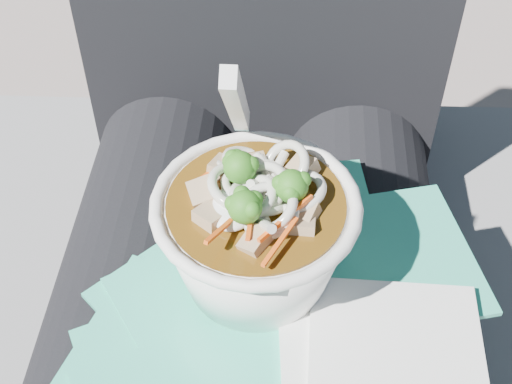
# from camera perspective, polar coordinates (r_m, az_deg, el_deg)

# --- Properties ---
(stone_ledge) EXTENTS (1.01, 0.53, 0.42)m
(stone_ledge) POSITION_cam_1_polar(r_m,az_deg,el_deg) (0.91, 0.07, -13.36)
(stone_ledge) COLOR slate
(stone_ledge) RESTS_ON ground
(lap) EXTENTS (0.33, 0.48, 0.14)m
(lap) POSITION_cam_1_polar(r_m,az_deg,el_deg) (0.59, -0.89, -12.33)
(lap) COLOR black
(lap) RESTS_ON stone_ledge
(person_body) EXTENTS (0.34, 0.94, 0.97)m
(person_body) POSITION_cam_1_polar(r_m,az_deg,el_deg) (0.62, -0.26, -3.36)
(person_body) COLOR black
(person_body) RESTS_ON ground
(plastic_bag) EXTENTS (0.32, 0.37, 0.02)m
(plastic_bag) POSITION_cam_1_polar(r_m,az_deg,el_deg) (0.51, -0.74, -10.72)
(plastic_bag) COLOR #2CB794
(plastic_bag) RESTS_ON lap
(napkins) EXTENTS (0.14, 0.15, 0.01)m
(napkins) POSITION_cam_1_polar(r_m,az_deg,el_deg) (0.49, 10.46, -14.07)
(napkins) COLOR white
(napkins) RESTS_ON plastic_bag
(udon_bowl) EXTENTS (0.14, 0.15, 0.19)m
(udon_bowl) POSITION_cam_1_polar(r_m,az_deg,el_deg) (0.49, 0.00, -2.90)
(udon_bowl) COLOR white
(udon_bowl) RESTS_ON plastic_bag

